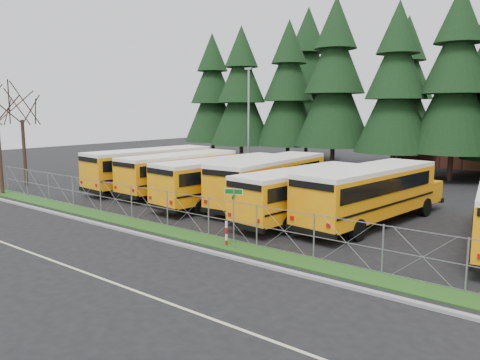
# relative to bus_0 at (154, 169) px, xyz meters

# --- Properties ---
(ground) EXTENTS (120.00, 120.00, 0.00)m
(ground) POSITION_rel_bus_0_xyz_m (13.70, -6.71, -1.61)
(ground) COLOR black
(ground) RESTS_ON ground
(curb) EXTENTS (50.00, 0.25, 0.12)m
(curb) POSITION_rel_bus_0_xyz_m (13.70, -9.81, -1.55)
(curb) COLOR gray
(curb) RESTS_ON ground
(grass_verge) EXTENTS (50.00, 1.40, 0.06)m
(grass_verge) POSITION_rel_bus_0_xyz_m (13.70, -8.41, -1.58)
(grass_verge) COLOR #1B4A15
(grass_verge) RESTS_ON ground
(road_lane_line) EXTENTS (50.00, 0.12, 0.01)m
(road_lane_line) POSITION_rel_bus_0_xyz_m (13.70, -14.71, -1.61)
(road_lane_line) COLOR beige
(road_lane_line) RESTS_ON ground
(chainlink_fence) EXTENTS (44.00, 0.10, 2.00)m
(chainlink_fence) POSITION_rel_bus_0_xyz_m (13.70, -7.71, -0.61)
(chainlink_fence) COLOR #94979C
(chainlink_fence) RESTS_ON ground
(bus_0) EXTENTS (4.10, 12.54, 3.23)m
(bus_0) POSITION_rel_bus_0_xyz_m (0.00, 0.00, 0.00)
(bus_0) COLOR orange
(bus_0) RESTS_ON ground
(bus_1) EXTENTS (3.29, 11.73, 3.04)m
(bus_1) POSITION_rel_bus_0_xyz_m (3.15, 0.10, -0.09)
(bus_1) COLOR orange
(bus_1) RESTS_ON ground
(bus_2) EXTENTS (2.52, 10.35, 2.71)m
(bus_2) POSITION_rel_bus_0_xyz_m (5.82, 0.24, -0.26)
(bus_2) COLOR orange
(bus_2) RESTS_ON ground
(bus_3) EXTENTS (4.08, 12.16, 3.13)m
(bus_3) POSITION_rel_bus_0_xyz_m (8.41, -1.02, -0.05)
(bus_3) COLOR orange
(bus_3) RESTS_ON ground
(bus_4) EXTENTS (3.56, 12.43, 3.22)m
(bus_4) POSITION_rel_bus_0_xyz_m (11.10, 0.37, -0.00)
(bus_4) COLOR orange
(bus_4) RESTS_ON ground
(bus_5) EXTENTS (3.95, 11.62, 2.99)m
(bus_5) POSITION_rel_bus_0_xyz_m (14.88, -1.68, -0.12)
(bus_5) COLOR orange
(bus_5) RESTS_ON ground
(bus_6) EXTENTS (4.41, 12.61, 3.24)m
(bus_6) POSITION_rel_bus_0_xyz_m (18.17, -0.25, 0.00)
(bus_6) COLOR orange
(bus_6) RESTS_ON ground
(street_sign) EXTENTS (0.78, 0.51, 2.81)m
(street_sign) POSITION_rel_bus_0_xyz_m (15.12, -8.69, 0.42)
(street_sign) COLOR #94979C
(street_sign) RESTS_ON ground
(striped_bollard) EXTENTS (0.11, 0.11, 1.20)m
(striped_bollard) POSITION_rel_bus_0_xyz_m (14.57, -8.55, -1.01)
(striped_bollard) COLOR #B20C0C
(striped_bollard) RESTS_ON ground
(light_standard) EXTENTS (0.70, 0.35, 10.14)m
(light_standard) POSITION_rel_bus_0_xyz_m (1.35, 10.65, 3.89)
(light_standard) COLOR #94979C
(light_standard) RESTS_ON ground
(conifer_0) EXTENTS (7.05, 7.05, 15.60)m
(conifer_0) POSITION_rel_bus_0_xyz_m (-11.18, 19.76, 6.18)
(conifer_0) COLOR black
(conifer_0) RESTS_ON ground
(conifer_1) EXTENTS (7.07, 7.07, 15.64)m
(conifer_1) POSITION_rel_bus_0_xyz_m (-5.15, 17.87, 6.20)
(conifer_1) COLOR black
(conifer_1) RESTS_ON ground
(conifer_2) EXTENTS (7.22, 7.22, 15.96)m
(conifer_2) POSITION_rel_bus_0_xyz_m (0.07, 19.62, 6.37)
(conifer_2) COLOR black
(conifer_2) RESTS_ON ground
(conifer_3) EXTENTS (7.89, 7.89, 17.46)m
(conifer_3) POSITION_rel_bus_0_xyz_m (5.91, 19.01, 7.12)
(conifer_3) COLOR black
(conifer_3) RESTS_ON ground
(conifer_4) EXTENTS (7.25, 7.25, 16.04)m
(conifer_4) POSITION_rel_bus_0_xyz_m (12.49, 18.30, 6.41)
(conifer_4) COLOR black
(conifer_4) RESTS_ON ground
(conifer_5) EXTENTS (7.67, 7.67, 16.97)m
(conifer_5) POSITION_rel_bus_0_xyz_m (17.30, 19.49, 6.87)
(conifer_5) COLOR black
(conifer_5) RESTS_ON ground
(conifer_10) EXTENTS (8.47, 8.47, 18.73)m
(conifer_10) POSITION_rel_bus_0_xyz_m (-1.96, 27.18, 7.75)
(conifer_10) COLOR black
(conifer_10) RESTS_ON ground
(conifer_11) EXTENTS (7.42, 7.42, 16.42)m
(conifer_11) POSITION_rel_bus_0_xyz_m (10.14, 27.81, 6.59)
(conifer_11) COLOR black
(conifer_11) RESTS_ON ground
(bare_tree_1) EXTENTS (5.48, 5.48, 7.83)m
(bare_tree_1) POSITION_rel_bus_0_xyz_m (-9.75, -5.47, 2.30)
(bare_tree_1) COLOR black
(bare_tree_1) RESTS_ON ground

